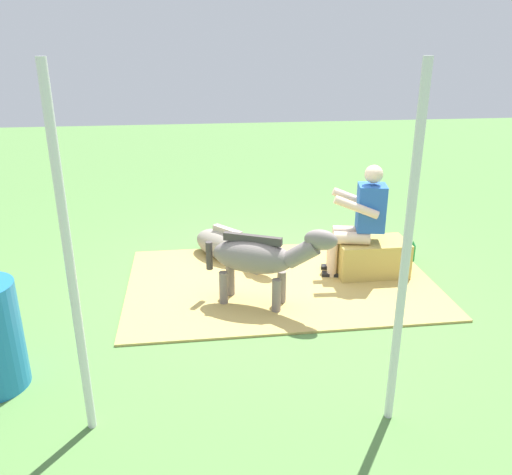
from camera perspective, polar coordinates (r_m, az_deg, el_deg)
The scene contains 9 objects.
ground_plane at distance 5.87m, azimuth 2.07°, elevation -4.99°, with size 24.00×24.00×0.00m, color #568442.
hay_patch at distance 5.85m, azimuth 2.75°, elevation -4.95°, with size 3.39×2.18×0.02m, color tan.
hay_bale at distance 6.11m, azimuth 12.55°, elevation -2.22°, with size 0.80×0.46×0.42m, color tan.
person_seated at distance 5.91m, azimuth 11.41°, elevation 2.21°, with size 0.71×0.51×1.30m.
pony_standing at distance 5.16m, azimuth 0.57°, elevation -2.23°, with size 1.26×0.75×0.89m.
pony_lying at distance 6.37m, azimuth -3.02°, elevation -0.97°, with size 1.07×1.20×0.42m.
soda_bottle at distance 6.68m, azimuth 16.84°, elevation -1.43°, with size 0.07×0.07×0.25m.
tent_pole_left at distance 3.47m, azimuth 16.14°, elevation -2.35°, with size 0.06×0.06×2.48m, color silver.
tent_pole_right at distance 3.44m, azimuth -19.79°, elevation -2.99°, with size 0.06×0.06×2.48m, color silver.
Camera 1 is at (0.88, 5.20, 2.56)m, focal length 36.33 mm.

